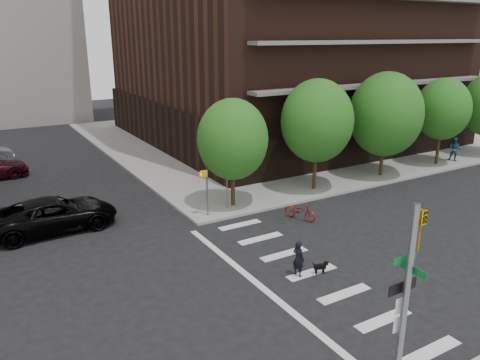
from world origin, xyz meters
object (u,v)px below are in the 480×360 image
object	(u,v)px
pedestrian_far	(455,149)
traffic_signal	(401,339)
parked_car_black	(55,214)
scooter	(300,211)
dog_walker	(298,259)

from	to	relation	value
pedestrian_far	traffic_signal	bearing A→B (deg)	-78.19
parked_car_black	scooter	world-z (taller)	parked_car_black
traffic_signal	dog_walker	distance (m)	8.31
dog_walker	pedestrian_far	distance (m)	22.98
scooter	parked_car_black	bearing A→B (deg)	133.82
parked_car_black	scooter	distance (m)	12.84
traffic_signal	dog_walker	world-z (taller)	traffic_signal
scooter	dog_walker	size ratio (longest dim) A/B	1.21
dog_walker	pedestrian_far	world-z (taller)	pedestrian_far
pedestrian_far	scooter	bearing A→B (deg)	-100.67
scooter	pedestrian_far	xyz separation A→B (m)	(17.57, 3.29, 0.59)
parked_car_black	pedestrian_far	size ratio (longest dim) A/B	3.30
scooter	dog_walker	bearing A→B (deg)	-150.39
traffic_signal	pedestrian_far	bearing A→B (deg)	33.09
traffic_signal	pedestrian_far	world-z (taller)	traffic_signal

